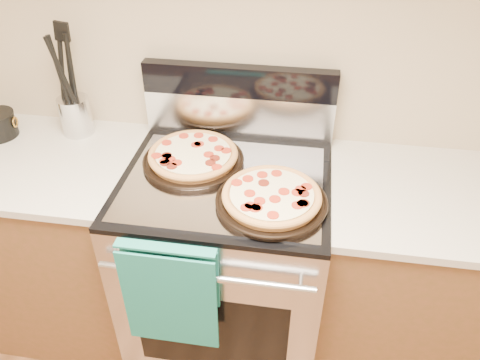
# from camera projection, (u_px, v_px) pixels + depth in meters

# --- Properties ---
(wall_back) EXTENTS (4.00, 0.00, 4.00)m
(wall_back) POSITION_uv_depth(u_px,v_px,m) (241.00, 29.00, 1.73)
(wall_back) COLOR #C2AE8C
(wall_back) RESTS_ON ground
(range_body) EXTENTS (0.76, 0.68, 0.90)m
(range_body) POSITION_uv_depth(u_px,v_px,m) (228.00, 267.00, 1.98)
(range_body) COLOR #B7B7BC
(range_body) RESTS_ON ground
(oven_window) EXTENTS (0.56, 0.01, 0.40)m
(oven_window) POSITION_uv_depth(u_px,v_px,m) (212.00, 334.00, 1.71)
(oven_window) COLOR black
(oven_window) RESTS_ON range_body
(cooktop) EXTENTS (0.76, 0.68, 0.02)m
(cooktop) POSITION_uv_depth(u_px,v_px,m) (226.00, 180.00, 1.71)
(cooktop) COLOR black
(cooktop) RESTS_ON range_body
(backsplash_lower) EXTENTS (0.76, 0.06, 0.18)m
(backsplash_lower) POSITION_uv_depth(u_px,v_px,m) (239.00, 115.00, 1.90)
(backsplash_lower) COLOR silver
(backsplash_lower) RESTS_ON cooktop
(backsplash_upper) EXTENTS (0.76, 0.06, 0.12)m
(backsplash_upper) POSITION_uv_depth(u_px,v_px,m) (239.00, 81.00, 1.81)
(backsplash_upper) COLOR black
(backsplash_upper) RESTS_ON backsplash_lower
(oven_handle) EXTENTS (0.70, 0.03, 0.03)m
(oven_handle) POSITION_uv_depth(u_px,v_px,m) (205.00, 277.00, 1.48)
(oven_handle) COLOR silver
(oven_handle) RESTS_ON range_body
(dish_towel) EXTENTS (0.32, 0.05, 0.42)m
(dish_towel) POSITION_uv_depth(u_px,v_px,m) (171.00, 294.00, 1.55)
(dish_towel) COLOR #19757D
(dish_towel) RESTS_ON oven_handle
(foil_sheet) EXTENTS (0.70, 0.55, 0.01)m
(foil_sheet) POSITION_uv_depth(u_px,v_px,m) (224.00, 182.00, 1.68)
(foil_sheet) COLOR gray
(foil_sheet) RESTS_ON cooktop
(cabinet_left) EXTENTS (1.00, 0.62, 0.88)m
(cabinet_left) POSITION_uv_depth(u_px,v_px,m) (38.00, 241.00, 2.12)
(cabinet_left) COLOR brown
(cabinet_left) RESTS_ON ground
(countertop_left) EXTENTS (1.02, 0.64, 0.03)m
(countertop_left) POSITION_uv_depth(u_px,v_px,m) (9.00, 158.00, 1.85)
(countertop_left) COLOR #B9B1A6
(countertop_left) RESTS_ON cabinet_left
(cabinet_right) EXTENTS (1.00, 0.62, 0.88)m
(cabinet_right) POSITION_uv_depth(u_px,v_px,m) (442.00, 288.00, 1.90)
(cabinet_right) COLOR brown
(cabinet_right) RESTS_ON ground
(countertop_right) EXTENTS (1.02, 0.64, 0.03)m
(countertop_right) POSITION_uv_depth(u_px,v_px,m) (475.00, 202.00, 1.63)
(countertop_right) COLOR #B9B1A6
(countertop_right) RESTS_ON cabinet_right
(pepperoni_pizza_back) EXTENTS (0.42, 0.42, 0.05)m
(pepperoni_pizza_back) POSITION_uv_depth(u_px,v_px,m) (193.00, 157.00, 1.76)
(pepperoni_pizza_back) COLOR #A76933
(pepperoni_pizza_back) RESTS_ON foil_sheet
(pepperoni_pizza_front) EXTENTS (0.43, 0.43, 0.05)m
(pepperoni_pizza_front) POSITION_uv_depth(u_px,v_px,m) (272.00, 198.00, 1.56)
(pepperoni_pizza_front) COLOR #A76933
(pepperoni_pizza_front) RESTS_ON foil_sheet
(utensil_crock) EXTENTS (0.14, 0.14, 0.16)m
(utensil_crock) POSITION_uv_depth(u_px,v_px,m) (76.00, 116.00, 1.94)
(utensil_crock) COLOR silver
(utensil_crock) RESTS_ON countertop_left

